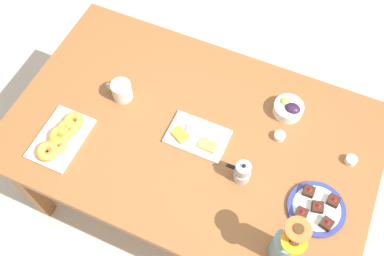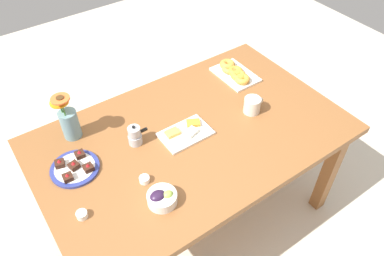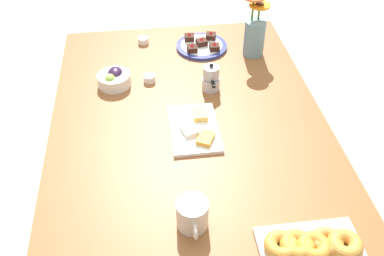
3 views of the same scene
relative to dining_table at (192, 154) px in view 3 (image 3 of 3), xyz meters
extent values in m
plane|color=beige|center=(0.00, 0.00, -0.65)|extent=(6.00, 6.00, 0.00)
cube|color=brown|center=(0.00, 0.00, 0.07)|extent=(1.60, 1.00, 0.04)
cube|color=brown|center=(-0.72, -0.42, -0.30)|extent=(0.07, 0.07, 0.70)
cube|color=brown|center=(-0.72, 0.42, -0.30)|extent=(0.07, 0.07, 0.70)
cylinder|color=beige|center=(0.37, -0.05, 0.13)|extent=(0.09, 0.09, 0.09)
cylinder|color=brown|center=(0.37, -0.05, 0.17)|extent=(0.08, 0.08, 0.00)
torus|color=beige|center=(0.42, -0.05, 0.13)|extent=(0.05, 0.01, 0.05)
cylinder|color=white|center=(-0.35, -0.27, 0.11)|extent=(0.13, 0.13, 0.05)
ellipsoid|color=#2D1938|center=(-0.36, -0.26, 0.13)|extent=(0.07, 0.06, 0.04)
ellipsoid|color=#9EC14C|center=(-0.32, -0.28, 0.13)|extent=(0.05, 0.04, 0.04)
cube|color=white|center=(-0.03, 0.01, 0.09)|extent=(0.26, 0.17, 0.01)
cube|color=#EFB74C|center=(-0.09, 0.04, 0.11)|extent=(0.07, 0.05, 0.02)
cube|color=white|center=(-0.01, -0.01, 0.11)|extent=(0.08, 0.07, 0.02)
cube|color=orange|center=(0.04, 0.04, 0.11)|extent=(0.09, 0.08, 0.02)
cube|color=white|center=(0.50, 0.26, 0.09)|extent=(0.19, 0.28, 0.01)
torus|color=gold|center=(0.49, 0.18, 0.12)|extent=(0.13, 0.13, 0.04)
torus|color=gold|center=(0.49, 0.22, 0.12)|extent=(0.12, 0.12, 0.04)
torus|color=orange|center=(0.50, 0.26, 0.12)|extent=(0.11, 0.11, 0.04)
torus|color=#DB893E|center=(0.49, 0.30, 0.12)|extent=(0.12, 0.12, 0.03)
torus|color=gold|center=(0.51, 0.34, 0.12)|extent=(0.10, 0.10, 0.04)
cylinder|color=white|center=(-0.36, -0.13, 0.10)|extent=(0.05, 0.05, 0.03)
cylinder|color=#C68923|center=(-0.36, -0.13, 0.11)|extent=(0.04, 0.04, 0.01)
cylinder|color=white|center=(-0.66, -0.14, 0.10)|extent=(0.05, 0.05, 0.03)
cylinder|color=maroon|center=(-0.66, -0.14, 0.11)|extent=(0.04, 0.04, 0.01)
cylinder|color=navy|center=(-0.59, 0.12, 0.09)|extent=(0.23, 0.23, 0.01)
cylinder|color=white|center=(-0.59, 0.12, 0.09)|extent=(0.19, 0.19, 0.01)
cube|color=#381E14|center=(-0.64, 0.17, 0.11)|extent=(0.05, 0.05, 0.02)
cone|color=red|center=(-0.64, 0.17, 0.13)|extent=(0.02, 0.02, 0.01)
cube|color=#381E14|center=(-0.54, 0.17, 0.11)|extent=(0.05, 0.05, 0.02)
cone|color=red|center=(-0.54, 0.17, 0.13)|extent=(0.02, 0.02, 0.01)
cube|color=#381E14|center=(-0.64, 0.07, 0.11)|extent=(0.05, 0.05, 0.02)
cone|color=red|center=(-0.64, 0.07, 0.13)|extent=(0.02, 0.02, 0.01)
cube|color=#381E14|center=(-0.54, 0.07, 0.11)|extent=(0.04, 0.04, 0.02)
cone|color=red|center=(-0.54, 0.07, 0.13)|extent=(0.02, 0.02, 0.01)
cube|color=#381E14|center=(-0.59, 0.12, 0.11)|extent=(0.05, 0.05, 0.02)
cone|color=red|center=(-0.59, 0.12, 0.13)|extent=(0.02, 0.02, 0.01)
cylinder|color=#6B939E|center=(-0.51, 0.34, 0.16)|extent=(0.09, 0.09, 0.16)
cylinder|color=#3D702D|center=(-0.52, 0.32, 0.29)|extent=(0.01, 0.01, 0.10)
cylinder|color=#3D702D|center=(-0.52, 0.35, 0.27)|extent=(0.01, 0.01, 0.06)
cylinder|color=orange|center=(-0.52, 0.35, 0.31)|extent=(0.09, 0.09, 0.01)
cylinder|color=#472D14|center=(-0.52, 0.35, 0.31)|extent=(0.04, 0.04, 0.01)
cylinder|color=#B7B7BC|center=(-0.27, 0.11, 0.11)|extent=(0.07, 0.07, 0.05)
cylinder|color=#B7B7BC|center=(-0.27, 0.11, 0.14)|extent=(0.05, 0.05, 0.01)
cylinder|color=#B7B7BC|center=(-0.27, 0.11, 0.17)|extent=(0.06, 0.06, 0.04)
sphere|color=black|center=(-0.27, 0.11, 0.20)|extent=(0.02, 0.02, 0.02)
cube|color=black|center=(-0.22, 0.11, 0.15)|extent=(0.04, 0.01, 0.01)
camera|label=1|loc=(-0.37, 0.83, 1.71)|focal=40.00mm
camera|label=2|loc=(-0.78, -1.12, 1.46)|focal=35.00mm
camera|label=3|loc=(1.09, -0.14, 1.10)|focal=40.00mm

